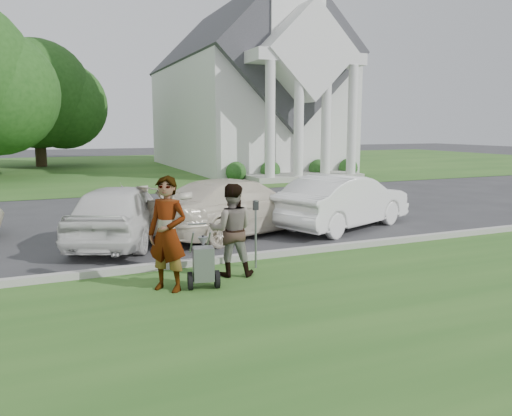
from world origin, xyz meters
TOP-DOWN VIEW (x-y plane):
  - ground at (0.00, 0.00)m, footprint 120.00×120.00m
  - grass_strip at (0.00, -3.00)m, footprint 80.00×7.00m
  - church_lawn at (0.00, 27.00)m, footprint 80.00×30.00m
  - curb at (0.00, 0.55)m, footprint 80.00×0.18m
  - church at (9.00, 23.11)m, footprint 9.19×19.00m
  - tree_back at (-4.01, 29.99)m, footprint 9.61×7.60m
  - striping_cart at (-1.39, -0.89)m, footprint 0.62×1.13m
  - person_left at (-1.97, -0.75)m, footprint 0.84×0.84m
  - person_right at (-0.67, -0.35)m, footprint 1.02×0.91m
  - parking_meter_near at (-0.06, -0.08)m, footprint 0.10×0.09m
  - car_b at (-2.19, 3.30)m, footprint 3.32×4.70m
  - car_c at (0.81, 3.19)m, footprint 5.45×3.83m
  - car_d at (3.81, 2.74)m, footprint 4.79×3.19m

SIDE VIEW (x-z plane):
  - ground at x=0.00m, z-range 0.00..0.00m
  - grass_strip at x=0.00m, z-range 0.00..0.01m
  - church_lawn at x=0.00m, z-range 0.00..0.01m
  - curb at x=0.00m, z-range 0.00..0.15m
  - striping_cart at x=-1.39m, z-range -0.07..0.93m
  - car_c at x=0.81m, z-range 0.00..1.47m
  - car_b at x=-2.19m, z-range 0.00..1.48m
  - car_d at x=3.81m, z-range 0.00..1.49m
  - parking_meter_near at x=-0.06m, z-range 0.18..1.56m
  - person_right at x=-0.67m, z-range 0.00..1.75m
  - person_left at x=-1.97m, z-range 0.00..1.97m
  - tree_back at x=-4.01m, z-range 0.28..9.17m
  - church at x=9.00m, z-range -6.11..17.99m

